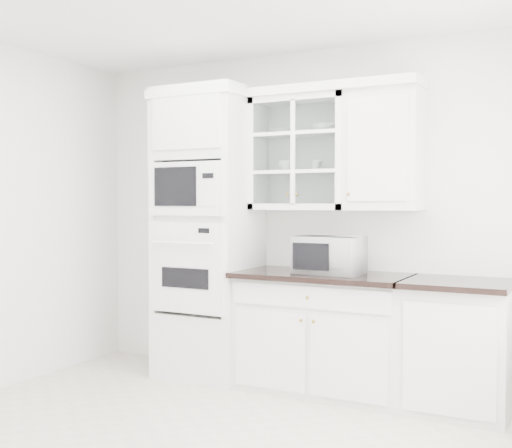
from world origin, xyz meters
The scene contains 13 objects.
ground centered at (0.00, 0.00, 0.01)m, with size 4.00×3.50×0.01m, color beige.
room_shell centered at (0.00, 0.43, 1.78)m, with size 4.00×3.50×2.70m.
oven_column centered at (-0.75, 1.42, 1.20)m, with size 0.76×0.68×2.40m.
base_cabinet_run centered at (0.28, 1.45, 0.46)m, with size 1.32×0.67×0.92m.
extra_base_cabinet centered at (1.28, 1.45, 0.46)m, with size 0.72×0.67×0.92m.
upper_cabinet_glass centered at (0.03, 1.58, 1.85)m, with size 0.80×0.33×0.90m.
upper_cabinet_solid centered at (0.71, 1.58, 1.85)m, with size 0.55×0.33×0.90m, color white.
crown_molding centered at (-0.07, 1.56, 2.33)m, with size 2.14×0.38×0.07m, color white.
countertop_microwave centered at (0.34, 1.41, 1.06)m, with size 0.49×0.41×0.29m, color white.
bowl_a centered at (-0.15, 1.60, 2.03)m, with size 0.19×0.19×0.05m, color white.
bowl_b centered at (0.22, 1.59, 2.04)m, with size 0.20×0.20×0.06m, color white.
cup_a centered at (-0.11, 1.59, 1.75)m, with size 0.11×0.11×0.09m, color white.
cup_b centered at (0.15, 1.59, 1.75)m, with size 0.09×0.09×0.08m, color white.
Camera 1 is at (2.12, -3.12, 1.47)m, focal length 45.00 mm.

